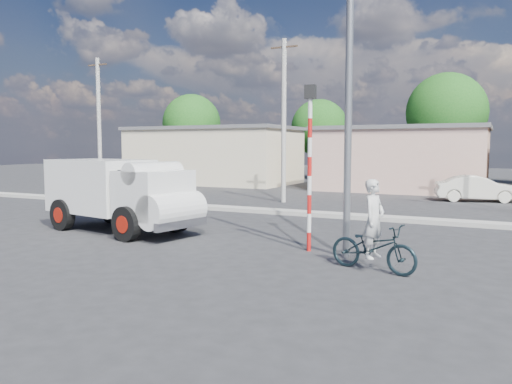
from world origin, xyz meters
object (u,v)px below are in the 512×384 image
at_px(car_cream, 477,188).
at_px(streetlight, 343,56).
at_px(truck, 122,192).
at_px(traffic_pole, 310,153).
at_px(cyclist, 374,232).
at_px(bicycle, 373,247).

distance_m(car_cream, streetlight, 16.25).
xyz_separation_m(truck, traffic_pole, (6.50, -0.16, 1.30)).
bearing_deg(truck, car_cream, 67.15).
distance_m(truck, cyclist, 8.68).
relative_size(cyclist, car_cream, 0.44).
height_order(truck, cyclist, truck).
xyz_separation_m(truck, bicycle, (8.53, -1.56, -0.76)).
height_order(car_cream, traffic_pole, traffic_pole).
xyz_separation_m(bicycle, streetlight, (-1.09, 1.11, 4.42)).
relative_size(car_cream, traffic_pole, 0.91).
bearing_deg(truck, traffic_pole, 9.39).
bearing_deg(truck, cyclist, 0.39).
bearing_deg(truck, bicycle, 0.39).
distance_m(bicycle, cyclist, 0.34).
distance_m(truck, traffic_pole, 6.63).
bearing_deg(streetlight, car_cream, 80.68).
relative_size(bicycle, car_cream, 0.52).
bearing_deg(cyclist, car_cream, 9.08).
bearing_deg(truck, streetlight, 7.26).
bearing_deg(traffic_pole, streetlight, -17.73).
xyz_separation_m(cyclist, traffic_pole, (-2.03, 1.41, 1.72)).
bearing_deg(bicycle, traffic_pole, 69.34).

